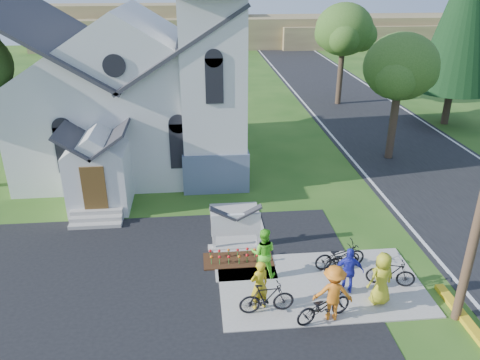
{
  "coord_description": "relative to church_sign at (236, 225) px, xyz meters",
  "views": [
    {
      "loc": [
        -2.57,
        -12.4,
        9.98
      ],
      "look_at": [
        -0.87,
        5.0,
        2.11
      ],
      "focal_mm": 35.0,
      "sensor_mm": 36.0,
      "label": 1
    }
  ],
  "objects": [
    {
      "name": "ground",
      "position": [
        1.2,
        -3.2,
        -1.03
      ],
      "size": [
        120.0,
        120.0,
        0.0
      ],
      "primitive_type": "plane",
      "color": "#285317",
      "rests_on": "ground"
    },
    {
      "name": "parking_lot",
      "position": [
        -5.8,
        -5.2,
        -1.02
      ],
      "size": [
        20.0,
        16.0,
        0.02
      ],
      "primitive_type": "cube",
      "color": "black",
      "rests_on": "ground"
    },
    {
      "name": "road",
      "position": [
        11.2,
        11.8,
        -1.02
      ],
      "size": [
        8.0,
        90.0,
        0.02
      ],
      "primitive_type": "cube",
      "color": "black",
      "rests_on": "ground"
    },
    {
      "name": "sidewalk",
      "position": [
        2.7,
        -2.7,
        -1.0
      ],
      "size": [
        7.0,
        4.0,
        0.05
      ],
      "primitive_type": "cube",
      "color": "#9E988F",
      "rests_on": "ground"
    },
    {
      "name": "church",
      "position": [
        -4.28,
        9.28,
        4.22
      ],
      "size": [
        12.35,
        12.0,
        13.0
      ],
      "color": "silver",
      "rests_on": "ground"
    },
    {
      "name": "church_sign",
      "position": [
        0.0,
        0.0,
        0.0
      ],
      "size": [
        2.2,
        0.4,
        1.7
      ],
      "color": "#9E988F",
      "rests_on": "ground"
    },
    {
      "name": "flower_bed",
      "position": [
        0.0,
        -0.9,
        -0.99
      ],
      "size": [
        2.6,
        1.1,
        0.07
      ],
      "primitive_type": "cube",
      "color": "#381C0F",
      "rests_on": "ground"
    },
    {
      "name": "tree_road_near",
      "position": [
        9.7,
        8.8,
        4.18
      ],
      "size": [
        4.0,
        4.0,
        7.05
      ],
      "color": "#39291F",
      "rests_on": "ground"
    },
    {
      "name": "tree_road_mid",
      "position": [
        10.2,
        20.8,
        4.75
      ],
      "size": [
        4.4,
        4.4,
        7.8
      ],
      "color": "#39291F",
      "rests_on": "ground"
    },
    {
      "name": "conifer",
      "position": [
        16.2,
        14.8,
        6.36
      ],
      "size": [
        5.2,
        5.2,
        12.4
      ],
      "color": "#39291F",
      "rests_on": "ground"
    },
    {
      "name": "distant_hills",
      "position": [
        4.56,
        53.13,
        1.15
      ],
      "size": [
        61.0,
        10.0,
        5.6
      ],
      "color": "brown",
      "rests_on": "ground"
    },
    {
      "name": "cyclist_0",
      "position": [
        0.41,
        -3.67,
        -0.1
      ],
      "size": [
        0.75,
        0.64,
        1.75
      ],
      "primitive_type": "imported",
      "rotation": [
        0.0,
        0.0,
        3.54
      ],
      "color": "gold",
      "rests_on": "sidewalk"
    },
    {
      "name": "bike_0",
      "position": [
        2.31,
        -4.4,
        -0.47
      ],
      "size": [
        2.04,
        1.3,
        1.01
      ],
      "primitive_type": "imported",
      "rotation": [
        0.0,
        0.0,
        1.92
      ],
      "color": "black",
      "rests_on": "sidewalk"
    },
    {
      "name": "cyclist_1",
      "position": [
        0.78,
        -1.93,
        -0.05
      ],
      "size": [
        1.03,
        0.87,
        1.86
      ],
      "primitive_type": "imported",
      "rotation": [
        0.0,
        0.0,
        2.94
      ],
      "color": "#5CD828",
      "rests_on": "sidewalk"
    },
    {
      "name": "bike_1",
      "position": [
        0.62,
        -3.9,
        -0.45
      ],
      "size": [
        1.8,
        0.6,
        1.06
      ],
      "primitive_type": "imported",
      "rotation": [
        0.0,
        0.0,
        1.63
      ],
      "color": "black",
      "rests_on": "sidewalk"
    },
    {
      "name": "cyclist_2",
      "position": [
        3.48,
        -3.13,
        -0.14
      ],
      "size": [
        1.04,
        0.61,
        1.67
      ],
      "primitive_type": "imported",
      "rotation": [
        0.0,
        0.0,
        2.92
      ],
      "color": "#262ABE",
      "rests_on": "sidewalk"
    },
    {
      "name": "bike_2",
      "position": [
        3.62,
        -1.74,
        -0.48
      ],
      "size": [
        1.98,
        0.91,
        1.0
      ],
      "primitive_type": "imported",
      "rotation": [
        0.0,
        0.0,
        1.7
      ],
      "color": "black",
      "rests_on": "sidewalk"
    },
    {
      "name": "cyclist_3",
      "position": [
        2.6,
        -4.35,
        -0.04
      ],
      "size": [
        1.31,
        0.89,
        1.88
      ],
      "primitive_type": "imported",
      "rotation": [
        0.0,
        0.0,
        2.97
      ],
      "color": "orange",
      "rests_on": "sidewalk"
    },
    {
      "name": "bike_3",
      "position": [
        5.04,
        -2.93,
        -0.48
      ],
      "size": [
        1.71,
        0.92,
        0.99
      ],
      "primitive_type": "imported",
      "rotation": [
        0.0,
        0.0,
        1.28
      ],
      "color": "black",
      "rests_on": "sidewalk"
    },
    {
      "name": "cyclist_4",
      "position": [
        4.34,
        -3.76,
        -0.06
      ],
      "size": [
        1.02,
        0.8,
        1.83
      ],
      "primitive_type": "imported",
      "rotation": [
        0.0,
        0.0,
        3.41
      ],
      "color": "gold",
      "rests_on": "sidewalk"
    },
    {
      "name": "bike_4",
      "position": [
        3.67,
        -1.83,
        -0.57
      ],
      "size": [
        1.64,
        1.04,
        0.82
      ],
      "primitive_type": "imported",
      "rotation": [
        0.0,
        0.0,
        1.92
      ],
      "color": "black",
      "rests_on": "sidewalk"
    }
  ]
}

